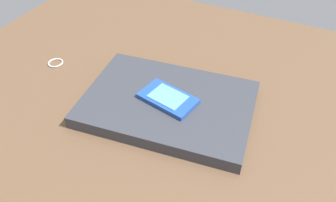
# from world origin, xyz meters

# --- Properties ---
(desk_surface) EXTENTS (1.20, 0.80, 0.03)m
(desk_surface) POSITION_xyz_m (0.00, 0.00, 0.01)
(desk_surface) COLOR brown
(desk_surface) RESTS_ON ground
(laptop_closed) EXTENTS (0.34, 0.25, 0.03)m
(laptop_closed) POSITION_xyz_m (-0.07, -0.05, 0.04)
(laptop_closed) COLOR #33353D
(laptop_closed) RESTS_ON desk_surface
(cell_phone_on_laptop) EXTENTS (0.11, 0.08, 0.01)m
(cell_phone_on_laptop) POSITION_xyz_m (-0.07, -0.06, 0.06)
(cell_phone_on_laptop) COLOR #1E479E
(cell_phone_on_laptop) RESTS_ON laptop_closed
(key_ring) EXTENTS (0.03, 0.03, 0.00)m
(key_ring) POSITION_xyz_m (-0.36, -0.03, 0.03)
(key_ring) COLOR silver
(key_ring) RESTS_ON desk_surface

